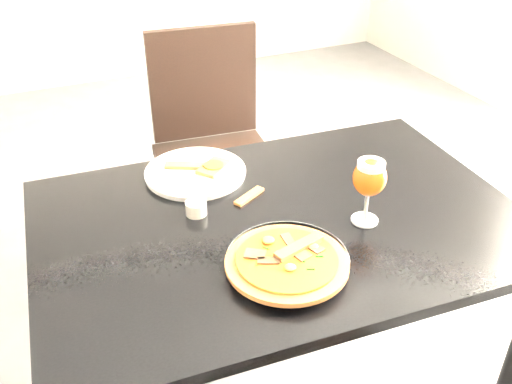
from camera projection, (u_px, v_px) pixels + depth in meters
name	position (u px, v px, depth m)	size (l,w,h in m)	color
dining_table	(280.00, 246.00, 1.47)	(1.25, 0.87, 0.75)	black
chair_far	(214.00, 146.00, 2.23)	(0.48, 0.48, 0.96)	black
plate_main	(288.00, 259.00, 1.27)	(0.27, 0.27, 0.01)	white
pizza	(287.00, 261.00, 1.24)	(0.27, 0.27, 0.03)	#A55827
plate_second	(196.00, 173.00, 1.59)	(0.28, 0.28, 0.01)	white
crust_scraps	(205.00, 166.00, 1.60)	(0.18, 0.13, 0.01)	#A55827
loose_crust	(249.00, 196.00, 1.50)	(0.10, 0.02, 0.01)	#A55827
sauce_cup	(196.00, 208.00, 1.42)	(0.05, 0.05, 0.04)	silver
beer_glass	(370.00, 178.00, 1.34)	(0.08, 0.08, 0.17)	silver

